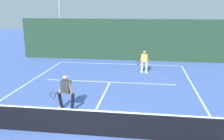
{
  "coord_description": "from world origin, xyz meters",
  "views": [
    {
      "loc": [
        2.11,
        -7.73,
        4.43
      ],
      "look_at": [
        0.25,
        5.52,
        1.0
      ],
      "focal_mm": 39.67,
      "sensor_mm": 36.0,
      "label": 1
    }
  ],
  "objects_px": {
    "player_far": "(144,61)",
    "tennis_ball": "(165,79)",
    "light_pole": "(59,3)",
    "player_near": "(66,91)"
  },
  "relations": [
    {
      "from": "player_far",
      "to": "tennis_ball",
      "type": "relative_size",
      "value": 23.24
    },
    {
      "from": "player_near",
      "to": "player_far",
      "type": "height_order",
      "value": "player_near"
    },
    {
      "from": "tennis_ball",
      "to": "light_pole",
      "type": "relative_size",
      "value": 0.01
    },
    {
      "from": "light_pole",
      "to": "player_near",
      "type": "bearing_deg",
      "value": -70.0
    },
    {
      "from": "player_far",
      "to": "player_near",
      "type": "bearing_deg",
      "value": 79.66
    },
    {
      "from": "light_pole",
      "to": "player_far",
      "type": "bearing_deg",
      "value": -35.6
    },
    {
      "from": "player_far",
      "to": "tennis_ball",
      "type": "bearing_deg",
      "value": 148.84
    },
    {
      "from": "light_pole",
      "to": "tennis_ball",
      "type": "bearing_deg",
      "value": -37.44
    },
    {
      "from": "player_far",
      "to": "light_pole",
      "type": "relative_size",
      "value": 0.2
    },
    {
      "from": "player_far",
      "to": "tennis_ball",
      "type": "xyz_separation_m",
      "value": [
        1.37,
        -1.44,
        -0.81
      ]
    }
  ]
}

